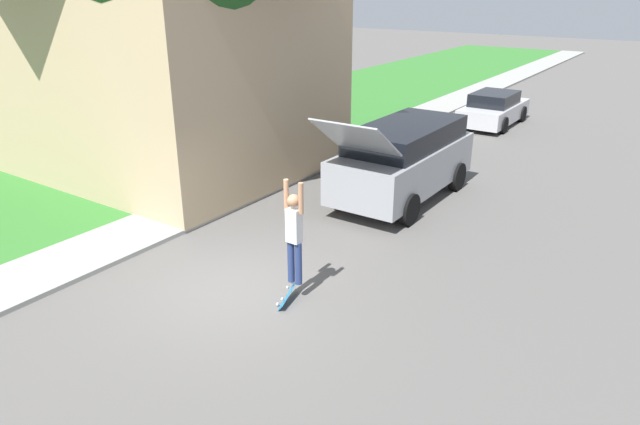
{
  "coord_description": "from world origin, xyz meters",
  "views": [
    {
      "loc": [
        6.84,
        -7.09,
        5.49
      ],
      "look_at": [
        0.63,
        1.95,
        1.05
      ],
      "focal_mm": 32.0,
      "sensor_mm": 36.0,
      "label": 1
    }
  ],
  "objects_px": {
    "suv_parked": "(404,159)",
    "skateboarder": "(294,232)",
    "skateboard": "(287,295)",
    "car_down_street": "(494,109)"
  },
  "relations": [
    {
      "from": "suv_parked",
      "to": "skateboard",
      "type": "xyz_separation_m",
      "value": [
        0.74,
        -6.09,
        -0.99
      ]
    },
    {
      "from": "suv_parked",
      "to": "car_down_street",
      "type": "bearing_deg",
      "value": 94.95
    },
    {
      "from": "skateboarder",
      "to": "skateboard",
      "type": "bearing_deg",
      "value": -93.25
    },
    {
      "from": "suv_parked",
      "to": "skateboarder",
      "type": "height_order",
      "value": "suv_parked"
    },
    {
      "from": "suv_parked",
      "to": "skateboard",
      "type": "distance_m",
      "value": 6.22
    },
    {
      "from": "skateboarder",
      "to": "skateboard",
      "type": "distance_m",
      "value": 1.22
    },
    {
      "from": "car_down_street",
      "to": "skateboarder",
      "type": "distance_m",
      "value": 15.93
    },
    {
      "from": "skateboard",
      "to": "car_down_street",
      "type": "bearing_deg",
      "value": 95.7
    },
    {
      "from": "suv_parked",
      "to": "skateboard",
      "type": "relative_size",
      "value": 7.44
    },
    {
      "from": "skateboarder",
      "to": "car_down_street",
      "type": "bearing_deg",
      "value": 95.83
    }
  ]
}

